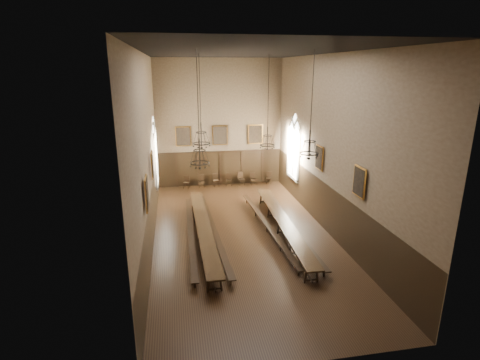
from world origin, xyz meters
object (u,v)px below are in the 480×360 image
object	(u,v)px
bench_left_outer	(191,234)
chair_7	(269,180)
bench_left_inner	(213,231)
chair_1	(186,185)
table_right	(283,227)
chandelier_front_left	(200,155)
chandelier_front_right	(309,146)
chandelier_back_right	(267,139)
chandelier_back_left	(201,138)
chair_6	(253,181)
table_left	(204,233)
chair_2	(202,184)
chair_4	(229,182)
bench_right_inner	(267,227)
chair_5	(241,181)
bench_right_outer	(288,226)
chair_3	(216,182)

from	to	relation	value
bench_left_outer	chair_7	xyz separation A→B (m)	(6.23, 8.52, -0.01)
bench_left_inner	chair_1	bearing A→B (deg)	97.08
chair_7	table_right	bearing A→B (deg)	-82.72
chandelier_front_left	chandelier_front_right	distance (m)	4.60
chandelier_back_right	chandelier_front_right	distance (m)	5.06
chandelier_front_left	chandelier_back_left	bearing A→B (deg)	84.84
chair_1	chair_6	world-z (taller)	chair_6
bench_left_inner	chandelier_front_left	distance (m)	5.54
table_left	bench_left_outer	world-z (taller)	table_left
chair_2	chair_4	size ratio (longest dim) A/B	0.95
bench_right_inner	chair_1	bearing A→B (deg)	114.93
chair_1	chandelier_front_left	distance (m)	12.20
table_left	chandelier_back_right	xyz separation A→B (m)	(3.81, 2.43, 4.18)
chair_6	chandelier_back_left	xyz separation A→B (m)	(-4.21, -6.38, 4.50)
table_right	bench_right_inner	bearing A→B (deg)	150.88
chair_5	bench_left_inner	bearing A→B (deg)	-122.02
table_left	bench_left_outer	xyz separation A→B (m)	(-0.63, 0.26, -0.12)
chair_6	chandelier_front_right	size ratio (longest dim) A/B	0.21
bench_left_inner	chair_6	distance (m)	9.22
table_right	bench_left_inner	world-z (taller)	table_right
chandelier_back_left	chandelier_front_right	distance (m)	6.47
bench_left_outer	chair_4	xyz separation A→B (m)	(3.21, 8.53, 0.01)
chair_6	chair_7	xyz separation A→B (m)	(1.19, 0.03, 0.00)
table_left	chair_5	xyz separation A→B (m)	(3.52, 8.82, -0.10)
bench_right_outer	chair_7	distance (m)	8.59
chandelier_front_right	bench_right_inner	bearing A→B (deg)	108.34
table_right	chandelier_front_right	world-z (taller)	chandelier_front_right
chandelier_front_left	chair_3	bearing A→B (deg)	80.61
chair_4	chair_7	xyz separation A→B (m)	(3.02, -0.01, -0.01)
chair_7	chandelier_back_left	world-z (taller)	chandelier_back_left
chair_5	chair_7	distance (m)	2.09
bench_left_inner	chandelier_front_left	xyz separation A→B (m)	(-0.77, -2.91, 4.65)
chair_6	table_left	bearing A→B (deg)	-123.93
table_right	chair_1	world-z (taller)	chair_1
chair_5	chandelier_front_right	bearing A→B (deg)	-98.27
chair_7	chandelier_back_right	world-z (taller)	chandelier_back_right
table_right	chair_2	bearing A→B (deg)	111.78
table_left	bench_left_outer	size ratio (longest dim) A/B	1.06
table_right	bench_left_inner	size ratio (longest dim) A/B	1.02
chair_4	chandelier_back_right	bearing A→B (deg)	-69.53
bench_right_inner	chair_3	size ratio (longest dim) A/B	10.38
chair_5	chair_7	size ratio (longest dim) A/B	1.10
table_left	chair_7	xyz separation A→B (m)	(5.60, 8.78, -0.13)
bench_left_outer	bench_right_inner	world-z (taller)	bench_right_inner
chair_4	chair_7	bearing A→B (deg)	9.26
chair_2	chair_6	world-z (taller)	chair_2
chair_3	chandelier_back_right	distance (m)	8.01
chandelier_back_left	chandelier_front_right	world-z (taller)	same
chair_7	chandelier_front_right	xyz separation A→B (m)	(-1.25, -11.35, 4.88)
table_left	chair_2	distance (m)	8.80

